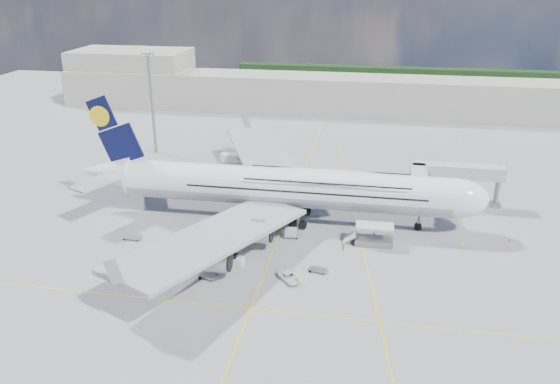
% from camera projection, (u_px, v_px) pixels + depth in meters
% --- Properties ---
extents(ground, '(300.00, 300.00, 0.00)m').
position_uv_depth(ground, '(275.00, 244.00, 95.86)').
color(ground, gray).
rests_on(ground, ground).
extents(taxi_line_main, '(0.25, 220.00, 0.01)m').
position_uv_depth(taxi_line_main, '(275.00, 244.00, 95.86)').
color(taxi_line_main, yellow).
rests_on(taxi_line_main, ground).
extents(taxi_line_cross, '(120.00, 0.25, 0.01)m').
position_uv_depth(taxi_line_cross, '(250.00, 309.00, 77.66)').
color(taxi_line_cross, yellow).
rests_on(taxi_line_cross, ground).
extents(taxi_line_diag, '(14.16, 99.06, 0.01)m').
position_uv_depth(taxi_line_diag, '(358.00, 225.00, 102.74)').
color(taxi_line_diag, yellow).
rests_on(taxi_line_diag, ground).
extents(airliner, '(77.26, 79.15, 23.71)m').
position_uv_depth(airliner, '(286.00, 187.00, 102.29)').
color(airliner, white).
rests_on(airliner, ground).
extents(jet_bridge, '(18.80, 12.10, 8.50)m').
position_uv_depth(jet_bridge, '(443.00, 176.00, 107.57)').
color(jet_bridge, '#B7B7BC').
rests_on(jet_bridge, ground).
extents(cargo_loader, '(8.53, 3.20, 3.67)m').
position_uv_depth(cargo_loader, '(373.00, 238.00, 95.35)').
color(cargo_loader, silver).
rests_on(cargo_loader, ground).
extents(light_mast, '(3.00, 0.70, 25.50)m').
position_uv_depth(light_mast, '(152.00, 103.00, 138.09)').
color(light_mast, gray).
rests_on(light_mast, ground).
extents(terminal, '(180.00, 16.00, 12.00)m').
position_uv_depth(terminal, '(327.00, 94.00, 180.02)').
color(terminal, '#B2AD9E').
rests_on(terminal, ground).
extents(hangar, '(40.00, 22.00, 18.00)m').
position_uv_depth(hangar, '(133.00, 76.00, 194.50)').
color(hangar, '#B2AD9E').
rests_on(hangar, ground).
extents(tree_line, '(160.00, 6.00, 8.00)m').
position_uv_depth(tree_line, '(438.00, 79.00, 215.41)').
color(tree_line, '#193814').
rests_on(tree_line, ground).
extents(dolly_row_a, '(2.64, 1.43, 0.38)m').
position_uv_depth(dolly_row_a, '(183.00, 245.00, 94.88)').
color(dolly_row_a, gray).
rests_on(dolly_row_a, ground).
extents(dolly_row_b, '(3.19, 2.55, 0.41)m').
position_uv_depth(dolly_row_b, '(136.00, 268.00, 87.51)').
color(dolly_row_b, gray).
rests_on(dolly_row_b, ground).
extents(dolly_row_c, '(3.26, 2.47, 0.43)m').
position_uv_depth(dolly_row_c, '(208.00, 276.00, 85.17)').
color(dolly_row_c, gray).
rests_on(dolly_row_c, ground).
extents(dolly_back, '(3.20, 1.86, 0.45)m').
position_uv_depth(dolly_back, '(132.00, 237.00, 97.38)').
color(dolly_back, gray).
rests_on(dolly_back, ground).
extents(dolly_nose_far, '(3.15, 2.13, 0.42)m').
position_uv_depth(dolly_nose_far, '(318.00, 270.00, 87.05)').
color(dolly_nose_far, gray).
rests_on(dolly_nose_far, ground).
extents(dolly_nose_near, '(2.91, 1.68, 1.78)m').
position_uv_depth(dolly_nose_near, '(291.00, 233.00, 97.77)').
color(dolly_nose_near, gray).
rests_on(dolly_nose_near, ground).
extents(baggage_tug, '(3.43, 2.04, 2.01)m').
position_uv_depth(baggage_tug, '(234.00, 260.00, 88.67)').
color(baggage_tug, silver).
rests_on(baggage_tug, ground).
extents(catering_truck_inner, '(5.99, 2.97, 3.43)m').
position_uv_depth(catering_truck_inner, '(263.00, 174.00, 123.55)').
color(catering_truck_inner, gray).
rests_on(catering_truck_inner, ground).
extents(catering_truck_outer, '(6.11, 2.45, 3.62)m').
position_uv_depth(catering_truck_outer, '(233.00, 161.00, 131.19)').
color(catering_truck_outer, gray).
rests_on(catering_truck_outer, ground).
extents(service_van, '(4.50, 4.71, 1.24)m').
position_uv_depth(service_van, '(288.00, 277.00, 84.47)').
color(service_van, white).
rests_on(service_van, ground).
extents(crew_nose, '(0.65, 0.57, 1.49)m').
position_uv_depth(crew_nose, '(462.00, 246.00, 93.69)').
color(crew_nose, '#D8FA1A').
rests_on(crew_nose, ground).
extents(crew_loader, '(0.95, 0.92, 1.54)m').
position_uv_depth(crew_loader, '(343.00, 248.00, 92.98)').
color(crew_loader, '#B4DD17').
rests_on(crew_loader, ground).
extents(crew_wing, '(0.45, 1.02, 1.72)m').
position_uv_depth(crew_wing, '(163.00, 258.00, 89.52)').
color(crew_wing, '#A5FF1A').
rests_on(crew_wing, ground).
extents(crew_van, '(0.58, 0.79, 1.50)m').
position_uv_depth(crew_van, '(385.00, 236.00, 97.04)').
color(crew_van, '#CAE618').
rests_on(crew_van, ground).
extents(crew_tug, '(1.25, 0.77, 1.87)m').
position_uv_depth(crew_tug, '(298.00, 281.00, 82.87)').
color(crew_tug, '#BCED18').
rests_on(crew_tug, ground).
extents(cone_nose, '(0.45, 0.45, 0.57)m').
position_uv_depth(cone_nose, '(510.00, 240.00, 96.69)').
color(cone_nose, '#D6560B').
rests_on(cone_nose, ground).
extents(cone_wing_left_inner, '(0.48, 0.48, 0.62)m').
position_uv_depth(cone_wing_left_inner, '(294.00, 185.00, 120.72)').
color(cone_wing_left_inner, '#D6560B').
rests_on(cone_wing_left_inner, ground).
extents(cone_wing_left_outer, '(0.47, 0.47, 0.59)m').
position_uv_depth(cone_wing_left_outer, '(263.00, 166.00, 132.10)').
color(cone_wing_left_outer, '#D6560B').
rests_on(cone_wing_left_outer, ground).
extents(cone_wing_right_inner, '(0.40, 0.40, 0.51)m').
position_uv_depth(cone_wing_right_inner, '(219.00, 235.00, 98.38)').
color(cone_wing_right_inner, '#D6560B').
rests_on(cone_wing_right_inner, ground).
extents(cone_wing_right_outer, '(0.49, 0.49, 0.63)m').
position_uv_depth(cone_wing_right_outer, '(142.00, 264.00, 88.70)').
color(cone_wing_right_outer, '#D6560B').
rests_on(cone_wing_right_outer, ground).
extents(cone_tail, '(0.46, 0.46, 0.58)m').
position_uv_depth(cone_tail, '(147.00, 197.00, 114.51)').
color(cone_tail, '#D6560B').
rests_on(cone_tail, ground).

